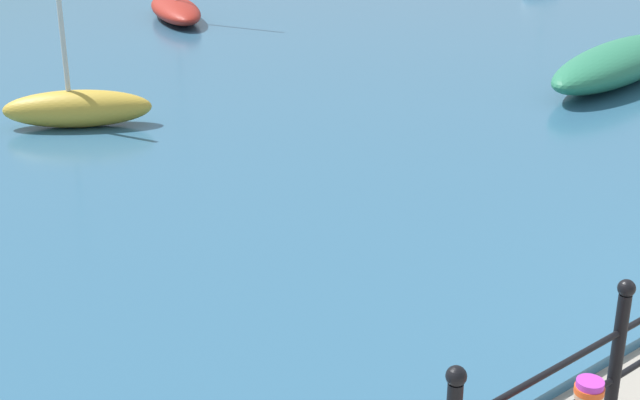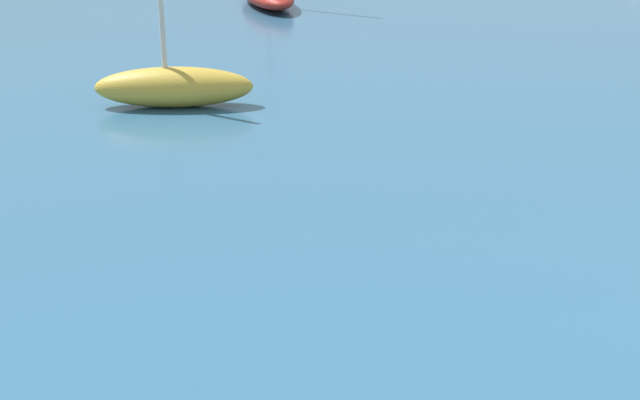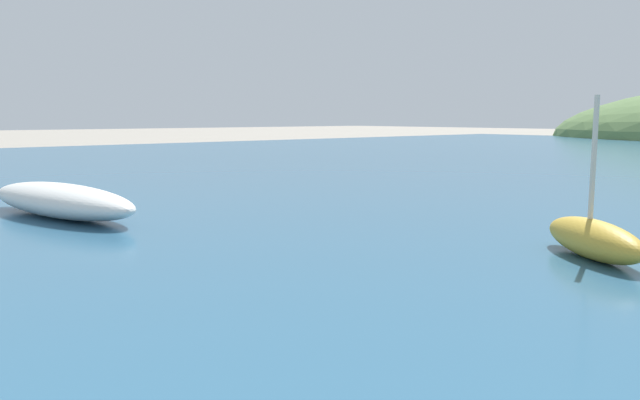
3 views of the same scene
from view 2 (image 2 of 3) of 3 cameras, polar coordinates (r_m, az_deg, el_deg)
The scene contains 1 object.
boat_mid_harbor at distance 12.05m, azimuth -9.33°, elevation 7.21°, with size 2.10×1.65×2.21m.
Camera 2 is at (-6.93, -0.07, 3.25)m, focal length 50.00 mm.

